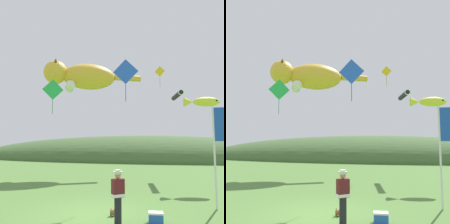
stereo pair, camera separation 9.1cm
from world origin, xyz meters
The scene contains 12 objects.
ground_plane centered at (0.00, 0.00, 0.00)m, with size 120.00×120.00×0.00m, color #517A38.
distant_hill_ridge centered at (0.00, 26.71, 0.00)m, with size 51.60×14.88×6.65m.
festival_attendant centered at (1.13, -0.87, 0.95)m, with size 0.49×0.46×1.77m.
kite_spool centered at (0.79, 0.01, 0.14)m, with size 0.14×0.28×0.28m.
picnic_cooler centered at (2.36, -0.48, 0.18)m, with size 0.51×0.36×0.36m.
festival_banner_pole centered at (4.90, 1.65, 2.74)m, with size 0.66×0.08×4.17m.
kite_giant_cat centered at (-3.94, 10.79, 8.17)m, with size 7.93×4.39×2.59m.
kite_fish_windsock centered at (5.25, 7.13, 5.17)m, with size 2.31×0.91×0.69m.
kite_tube_streamer centered at (3.94, 10.41, 6.20)m, with size 0.79×2.84×0.44m.
kite_diamond_blue centered at (0.87, 3.25, 6.29)m, with size 1.33×0.06×2.23m.
kite_diamond_gold centered at (2.66, 12.11, 8.62)m, with size 0.88×0.28×1.81m.
kite_diamond_green centered at (-4.15, 5.46, 5.97)m, with size 1.19×0.66×2.25m.
Camera 1 is at (2.55, -9.32, 2.80)m, focal length 40.00 mm.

